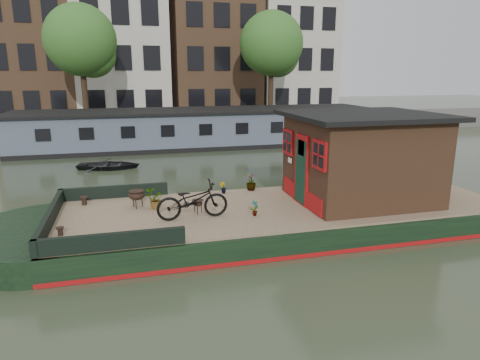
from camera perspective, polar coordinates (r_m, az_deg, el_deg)
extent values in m
plane|color=#29301F|center=(11.87, 6.07, -6.32)|extent=(120.00, 120.00, 0.00)
cube|color=black|center=(11.77, 6.11, -4.95)|extent=(12.00, 4.00, 0.60)
cylinder|color=black|center=(11.23, -24.11, -7.12)|extent=(4.00, 4.00, 0.60)
cube|color=#9C0E10|center=(11.85, 6.08, -6.05)|extent=(12.02, 4.02, 0.10)
cube|color=#997D5F|center=(11.67, 6.15, -3.45)|extent=(11.80, 3.80, 0.05)
cube|color=black|center=(11.05, -23.97, -4.55)|extent=(0.12, 4.00, 0.35)
cube|color=black|center=(12.74, -16.39, -1.51)|extent=(3.00, 0.12, 0.35)
cube|color=black|center=(9.09, -16.85, -7.85)|extent=(3.00, 0.12, 0.35)
cube|color=black|center=(12.33, 15.90, 2.68)|extent=(3.50, 3.00, 2.30)
cube|color=black|center=(12.16, 16.29, 8.27)|extent=(4.00, 3.50, 0.12)
cube|color=#9C0E10|center=(11.57, 8.22, 1.34)|extent=(0.06, 0.80, 1.90)
cube|color=black|center=(11.58, 8.12, 1.09)|extent=(0.04, 0.64, 1.70)
cube|color=#9C0E10|center=(10.52, 10.55, 3.30)|extent=(0.06, 0.72, 0.72)
cube|color=#9C0E10|center=(12.42, 6.43, 5.08)|extent=(0.06, 0.72, 0.72)
imported|color=black|center=(10.48, -6.36, -2.72)|extent=(1.78, 0.69, 0.92)
imported|color=brown|center=(10.69, 1.97, -3.75)|extent=(0.26, 0.23, 0.40)
imported|color=maroon|center=(12.68, -2.27, -1.04)|extent=(0.24, 0.23, 0.34)
imported|color=#B44B34|center=(11.44, -11.32, -2.54)|extent=(0.50, 0.45, 0.51)
imported|color=brown|center=(12.99, 1.50, -0.24)|extent=(0.35, 0.35, 0.52)
cylinder|color=black|center=(12.33, -20.07, -2.61)|extent=(0.20, 0.20, 0.23)
cylinder|color=black|center=(10.25, -22.84, -6.33)|extent=(0.17, 0.17, 0.19)
imported|color=black|center=(19.83, -17.10, 2.29)|extent=(3.04, 2.44, 0.56)
cube|color=#4C5565|center=(24.90, -5.43, 6.83)|extent=(20.00, 4.00, 2.00)
cube|color=black|center=(24.79, -5.49, 9.23)|extent=(20.40, 4.40, 0.12)
cube|color=black|center=(25.03, -5.38, 4.83)|extent=(20.00, 4.05, 0.24)
cube|color=#47443F|center=(31.35, -7.40, 7.25)|extent=(60.00, 6.00, 0.90)
cube|color=brown|center=(38.57, -25.74, 17.80)|extent=(6.00, 8.00, 15.00)
cube|color=#B7B2A3|center=(38.10, -15.65, 19.83)|extent=(7.00, 8.00, 16.50)
cube|color=brown|center=(38.79, -3.79, 19.43)|extent=(7.00, 8.00, 15.50)
cube|color=#B7B2A3|center=(40.75, 6.50, 19.47)|extent=(6.50, 8.00, 16.00)
cylinder|color=#332316|center=(29.50, -19.99, 10.89)|extent=(0.36, 0.36, 4.00)
sphere|color=#26571D|center=(29.54, -20.53, 17.08)|extent=(4.40, 4.40, 4.40)
sphere|color=#26571D|center=(29.76, -19.15, 15.62)|extent=(3.00, 3.00, 3.00)
cylinder|color=#332316|center=(31.07, 4.11, 11.80)|extent=(0.36, 0.36, 4.00)
sphere|color=#26571D|center=(31.11, 4.22, 17.70)|extent=(4.40, 4.40, 4.40)
sphere|color=#26571D|center=(31.55, 5.08, 16.18)|extent=(3.00, 3.00, 3.00)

